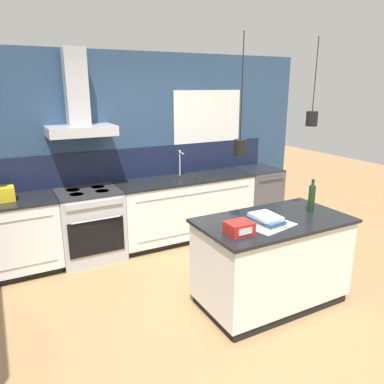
% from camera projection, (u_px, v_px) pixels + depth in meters
% --- Properties ---
extents(ground_plane, '(16.00, 16.00, 0.00)m').
position_uv_depth(ground_plane, '(200.00, 309.00, 3.77)').
color(ground_plane, '#A87F51').
rests_on(ground_plane, ground).
extents(wall_back, '(5.60, 2.32, 2.60)m').
position_uv_depth(wall_back, '(126.00, 147.00, 5.08)').
color(wall_back, navy).
rests_on(wall_back, ground_plane).
extents(counter_run_sink, '(1.99, 0.64, 1.28)m').
position_uv_depth(counter_run_sink, '(186.00, 208.00, 5.40)').
color(counter_run_sink, black).
rests_on(counter_run_sink, ground_plane).
extents(oven_range, '(0.78, 0.66, 0.91)m').
position_uv_depth(oven_range, '(90.00, 225.00, 4.77)').
color(oven_range, '#B5B5BA').
rests_on(oven_range, ground_plane).
extents(dishwasher, '(0.59, 0.65, 0.91)m').
position_uv_depth(dishwasher, '(257.00, 196.00, 5.99)').
color(dishwasher, '#4C4C51').
rests_on(dishwasher, ground_plane).
extents(kitchen_island, '(1.51, 0.84, 0.91)m').
position_uv_depth(kitchen_island, '(271.00, 261.00, 3.78)').
color(kitchen_island, black).
rests_on(kitchen_island, ground_plane).
extents(bottle_on_island, '(0.07, 0.07, 0.34)m').
position_uv_depth(bottle_on_island, '(312.00, 198.00, 3.84)').
color(bottle_on_island, '#193319').
rests_on(bottle_on_island, kitchen_island).
extents(book_stack, '(0.24, 0.33, 0.10)m').
position_uv_depth(book_stack, '(266.00, 220.00, 3.49)').
color(book_stack, beige).
rests_on(book_stack, kitchen_island).
extents(red_supply_box, '(0.23, 0.19, 0.11)m').
position_uv_depth(red_supply_box, '(239.00, 228.00, 3.28)').
color(red_supply_box, red).
rests_on(red_supply_box, kitchen_island).
extents(paper_pile, '(0.49, 0.36, 0.01)m').
position_uv_depth(paper_pile, '(272.00, 226.00, 3.48)').
color(paper_pile, silver).
rests_on(paper_pile, kitchen_island).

